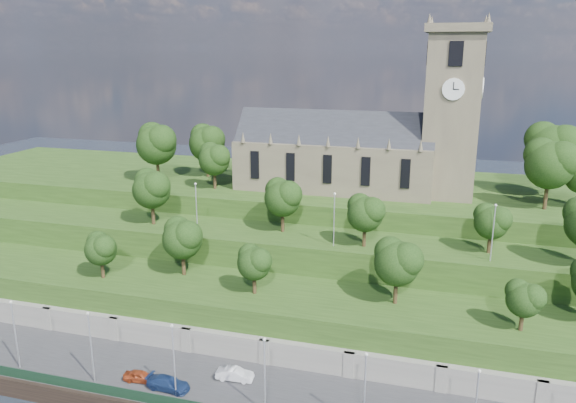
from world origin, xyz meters
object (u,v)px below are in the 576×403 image
(car_right, at_px, (168,383))
(car_left, at_px, (140,376))
(church, at_px, (365,145))
(car_middle, at_px, (235,374))

(car_right, bearing_deg, car_left, 85.83)
(car_left, bearing_deg, car_right, -103.20)
(church, relative_size, car_right, 7.97)
(church, relative_size, car_left, 10.51)
(church, xyz_separation_m, car_right, (-14.15, -42.60, -19.82))
(car_left, xyz_separation_m, car_middle, (10.01, 3.21, 0.07))
(church, bearing_deg, car_left, -113.02)
(church, height_order, car_middle, church)
(car_left, xyz_separation_m, car_right, (3.74, -0.50, 0.08))
(car_middle, bearing_deg, car_left, 103.37)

